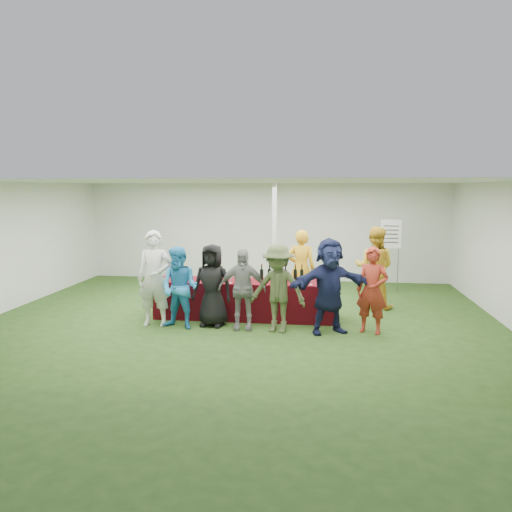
# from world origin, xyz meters

# --- Properties ---
(ground) EXTENTS (60.00, 60.00, 0.00)m
(ground) POSITION_xyz_m (0.00, 0.00, 0.00)
(ground) COLOR #284719
(ground) RESTS_ON ground
(tent) EXTENTS (10.00, 10.00, 10.00)m
(tent) POSITION_xyz_m (0.50, 1.20, 1.35)
(tent) COLOR white
(tent) RESTS_ON ground
(serving_table) EXTENTS (3.60, 0.80, 0.75)m
(serving_table) POSITION_xyz_m (0.07, -0.17, 0.38)
(serving_table) COLOR #530A0C
(serving_table) RESTS_ON ground
(wine_bottles) EXTENTS (0.87, 0.17, 0.32)m
(wine_bottles) POSITION_xyz_m (0.76, -0.02, 0.87)
(wine_bottles) COLOR black
(wine_bottles) RESTS_ON serving_table
(wine_glasses) EXTENTS (2.75, 0.13, 0.16)m
(wine_glasses) POSITION_xyz_m (-0.57, -0.42, 0.86)
(wine_glasses) COLOR silver
(wine_glasses) RESTS_ON serving_table
(water_bottle) EXTENTS (0.07, 0.07, 0.23)m
(water_bottle) POSITION_xyz_m (0.10, -0.09, 0.85)
(water_bottle) COLOR silver
(water_bottle) RESTS_ON serving_table
(bar_towel) EXTENTS (0.25, 0.18, 0.03)m
(bar_towel) POSITION_xyz_m (1.60, -0.12, 0.77)
(bar_towel) COLOR white
(bar_towel) RESTS_ON serving_table
(dump_bucket) EXTENTS (0.23, 0.23, 0.18)m
(dump_bucket) POSITION_xyz_m (1.70, -0.39, 0.84)
(dump_bucket) COLOR slate
(dump_bucket) RESTS_ON serving_table
(wine_list_sign) EXTENTS (0.50, 0.03, 1.80)m
(wine_list_sign) POSITION_xyz_m (3.23, 2.71, 1.32)
(wine_list_sign) COLOR slate
(wine_list_sign) RESTS_ON ground
(staff_pourer) EXTENTS (0.62, 0.42, 1.69)m
(staff_pourer) POSITION_xyz_m (1.11, 0.87, 0.84)
(staff_pourer) COLOR gold
(staff_pourer) RESTS_ON ground
(staff_back) EXTENTS (1.00, 0.87, 1.76)m
(staff_back) POSITION_xyz_m (2.68, 1.03, 0.88)
(staff_back) COLOR gold
(staff_back) RESTS_ON ground
(customer_0) EXTENTS (0.67, 0.46, 1.80)m
(customer_0) POSITION_xyz_m (-1.55, -0.93, 0.90)
(customer_0) COLOR silver
(customer_0) RESTS_ON ground
(customer_1) EXTENTS (0.85, 0.74, 1.52)m
(customer_1) POSITION_xyz_m (-1.03, -1.07, 0.76)
(customer_1) COLOR #2481C0
(customer_1) RESTS_ON ground
(customer_2) EXTENTS (0.81, 0.58, 1.55)m
(customer_2) POSITION_xyz_m (-0.47, -0.82, 0.77)
(customer_2) COLOR black
(customer_2) RESTS_ON ground
(customer_3) EXTENTS (0.90, 0.42, 1.49)m
(customer_3) POSITION_xyz_m (0.11, -0.96, 0.75)
(customer_3) COLOR gray
(customer_3) RESTS_ON ground
(customer_4) EXTENTS (1.14, 0.82, 1.59)m
(customer_4) POSITION_xyz_m (0.78, -1.06, 0.79)
(customer_4) COLOR #3F4927
(customer_4) RESTS_ON ground
(customer_5) EXTENTS (1.66, 1.07, 1.71)m
(customer_5) POSITION_xyz_m (1.69, -1.01, 0.85)
(customer_5) COLOR #161B3E
(customer_5) RESTS_ON ground
(customer_6) EXTENTS (0.66, 0.54, 1.55)m
(customer_6) POSITION_xyz_m (2.44, -0.91, 0.78)
(customer_6) COLOR maroon
(customer_6) RESTS_ON ground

